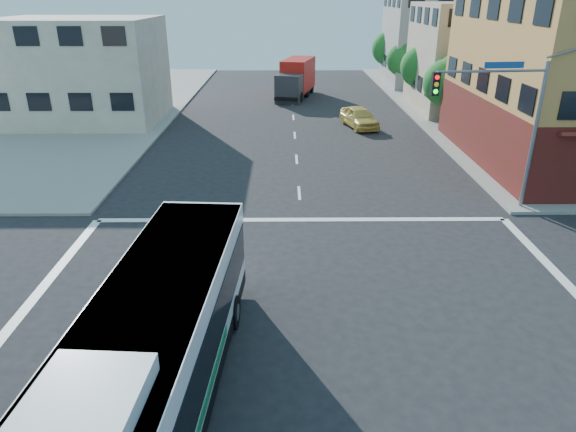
{
  "coord_description": "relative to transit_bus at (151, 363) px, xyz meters",
  "views": [
    {
      "loc": [
        -0.79,
        -12.38,
        9.73
      ],
      "look_at": [
        -0.66,
        5.21,
        2.07
      ],
      "focal_mm": 32.0,
      "sensor_mm": 36.0,
      "label": 1
    }
  ],
  "objects": [
    {
      "name": "ground",
      "position": [
        3.92,
        2.78,
        -1.81
      ],
      "size": [
        120.0,
        120.0,
        0.0
      ],
      "primitive_type": "plane",
      "color": "black",
      "rests_on": "ground"
    },
    {
      "name": "building_east_near",
      "position": [
        20.89,
        36.76,
        2.69
      ],
      "size": [
        12.06,
        10.06,
        9.0
      ],
      "color": "#B6A68B",
      "rests_on": "ground"
    },
    {
      "name": "building_east_far",
      "position": [
        20.89,
        50.76,
        3.19
      ],
      "size": [
        12.06,
        10.06,
        10.0
      ],
      "color": "gray",
      "rests_on": "ground"
    },
    {
      "name": "building_west",
      "position": [
        -13.1,
        32.76,
        2.19
      ],
      "size": [
        12.06,
        10.06,
        8.0
      ],
      "color": "beige",
      "rests_on": "ground"
    },
    {
      "name": "signal_mast_ne",
      "position": [
        12.99,
        13.4,
        3.17
      ],
      "size": [
        7.91,
        1.13,
        8.07
      ],
      "color": "slate",
      "rests_on": "ground"
    },
    {
      "name": "street_tree_a",
      "position": [
        15.82,
        30.71,
        1.77
      ],
      "size": [
        3.6,
        3.6,
        5.53
      ],
      "color": "#392315",
      "rests_on": "ground"
    },
    {
      "name": "street_tree_b",
      "position": [
        15.82,
        38.71,
        1.94
      ],
      "size": [
        3.8,
        3.8,
        5.79
      ],
      "color": "#392315",
      "rests_on": "ground"
    },
    {
      "name": "street_tree_c",
      "position": [
        15.82,
        46.71,
        1.65
      ],
      "size": [
        3.4,
        3.4,
        5.29
      ],
      "color": "#392315",
      "rests_on": "ground"
    },
    {
      "name": "street_tree_d",
      "position": [
        15.82,
        54.71,
        2.07
      ],
      "size": [
        4.0,
        4.0,
        6.03
      ],
      "color": "#392315",
      "rests_on": "ground"
    },
    {
      "name": "transit_bus",
      "position": [
        0.0,
        0.0,
        0.0
      ],
      "size": [
        3.49,
        12.67,
        3.71
      ],
      "rotation": [
        0.0,
        0.0,
        -0.06
      ],
      "color": "black",
      "rests_on": "ground"
    },
    {
      "name": "box_truck",
      "position": [
        4.33,
        43.01,
        -0.04
      ],
      "size": [
        4.27,
        8.47,
        3.66
      ],
      "rotation": [
        0.0,
        0.0,
        -0.25
      ],
      "color": "#2A2A2F",
      "rests_on": "ground"
    },
    {
      "name": "parked_car",
      "position": [
        9.02,
        30.23,
        -1.01
      ],
      "size": [
        2.99,
        5.03,
        1.61
      ],
      "primitive_type": "imported",
      "rotation": [
        0.0,
        0.0,
        0.25
      ],
      "color": "#DBBD53",
      "rests_on": "ground"
    }
  ]
}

